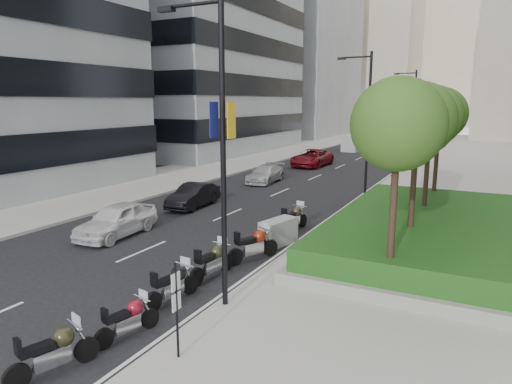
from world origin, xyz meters
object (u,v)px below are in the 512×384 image
Objects in this scene: motorcycle_0 at (55,351)px; motorcycle_6 at (294,218)px; car_a at (117,220)px; car_c at (265,174)px; parking_sign at (177,306)px; lamp_post_1 at (366,119)px; lamp_post_0 at (218,139)px; delivery_van at (353,144)px; motorcycle_3 at (213,261)px; motorcycle_5 at (278,232)px; motorcycle_1 at (129,319)px; car_d at (312,158)px; motorcycle_4 at (254,245)px; lamp_post_2 at (412,112)px; motorcycle_2 at (173,284)px; car_b at (193,196)px.

motorcycle_6 reaches higher than motorcycle_0.
car_a is 15.85m from car_c.
motorcycle_0 is 11.05m from car_a.
lamp_post_1 is at bearing 91.88° from parking_sign.
delivery_van is at bearing 100.39° from lamp_post_0.
motorcycle_3 reaches higher than motorcycle_5.
parking_sign is 1.08× the size of motorcycle_3.
car_a reaches higher than motorcycle_0.
car_c is at bearing 29.87° from motorcycle_1.
motorcycle_1 is 0.34× the size of car_d.
motorcycle_4 is 4.56m from motorcycle_6.
lamp_post_2 is 3.60× the size of parking_sign.
lamp_post_0 is 4.09× the size of motorcycle_2.
car_d is (-7.13, 25.81, 0.16)m from motorcycle_4.
car_c is (-6.77, 18.17, 0.04)m from motorcycle_3.
lamp_post_1 is 3.60× the size of parking_sign.
motorcycle_3 is (0.07, 6.53, 0.04)m from motorcycle_0.
motorcycle_5 is at bearing 23.06° from motorcycle_4.
motorcycle_3 is (-1.47, -15.12, -4.45)m from lamp_post_1.
parking_sign is at bearing -132.89° from motorcycle_2.
motorcycle_3 is 1.01× the size of motorcycle_6.
lamp_post_2 is at bearing 8.33° from motorcycle_6.
delivery_van reaches higher than car_c.
delivery_van is (-7.08, 36.63, 0.28)m from motorcycle_6.
parking_sign is (0.66, -20.00, -3.61)m from lamp_post_1.
motorcycle_2 is at bearing 19.85° from motorcycle_1.
motorcycle_1 is at bearing -93.53° from lamp_post_1.
lamp_post_0 is 10.14m from car_a.
car_c is at bearing 86.20° from car_a.
motorcycle_1 is at bearing -168.63° from motorcycle_5.
lamp_post_1 is at bearing -70.23° from delivery_van.
motorcycle_4 is 0.98× the size of motorcycle_6.
lamp_post_0 is 3.99× the size of motorcycle_4.
car_d reaches higher than motorcycle_0.
lamp_post_1 is 4.52× the size of motorcycle_5.
motorcycle_0 is 0.47× the size of car_a.
parking_sign reaches higher than car_c.
car_b reaches higher than motorcycle_2.
motorcycle_4 is (0.54, 8.79, 0.07)m from motorcycle_0.
motorcycle_3 is (-2.13, 4.88, -0.84)m from parking_sign.
delivery_van reaches higher than car_d.
motorcycle_0 is 11.00m from motorcycle_5.
motorcycle_3 is at bearing -77.63° from delivery_van.
car_b is (-6.83, 15.31, 0.11)m from motorcycle_0.
delivery_van reaches higher than motorcycle_3.
lamp_post_1 reaches higher than motorcycle_3.
car_c reaches higher than motorcycle_0.
car_a is at bearing -92.43° from car_b.
car_a reaches higher than car_b.
lamp_post_0 is 1.00× the size of lamp_post_1.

